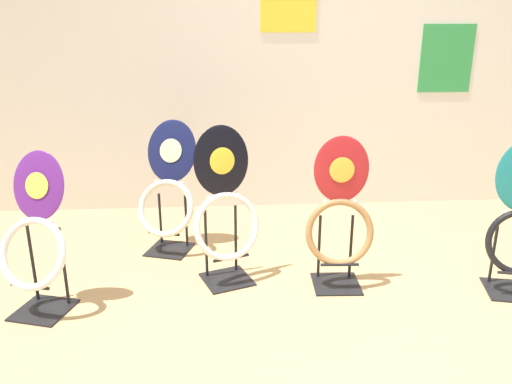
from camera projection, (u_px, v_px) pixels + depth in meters
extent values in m
plane|color=tan|center=(392.00, 350.00, 2.42)|extent=(14.00, 14.00, 0.00)
cube|color=silver|center=(319.00, 52.00, 4.04)|extent=(8.00, 0.06, 2.60)
cube|color=yellow|center=(289.00, 0.00, 3.87)|extent=(0.44, 0.01, 0.48)
cube|color=#2D8E47|center=(447.00, 59.00, 4.10)|extent=(0.44, 0.01, 0.54)
cube|color=black|center=(170.00, 249.00, 3.50)|extent=(0.35, 0.35, 0.01)
cylinder|color=black|center=(160.00, 218.00, 3.55)|extent=(0.02, 0.02, 0.37)
cylinder|color=black|center=(186.00, 221.00, 3.51)|extent=(0.02, 0.02, 0.37)
cylinder|color=black|center=(164.00, 233.00, 3.38)|extent=(0.22, 0.08, 0.02)
torus|color=beige|center=(166.00, 208.00, 3.38)|extent=(0.45, 0.34, 0.37)
ellipsoid|color=#141942|center=(172.00, 151.00, 3.41)|extent=(0.38, 0.26, 0.42)
ellipsoid|color=beige|center=(171.00, 151.00, 3.39)|extent=(0.17, 0.10, 0.16)
sphere|color=silver|center=(156.00, 181.00, 3.43)|extent=(0.02, 0.02, 0.02)
sphere|color=silver|center=(183.00, 183.00, 3.39)|extent=(0.02, 0.02, 0.02)
cube|color=black|center=(44.00, 310.00, 2.75)|extent=(0.35, 0.35, 0.01)
cylinder|color=black|center=(33.00, 263.00, 2.78)|extent=(0.02, 0.02, 0.46)
cylinder|color=black|center=(64.00, 266.00, 2.74)|extent=(0.02, 0.02, 0.46)
cylinder|color=black|center=(30.00, 286.00, 2.62)|extent=(0.22, 0.08, 0.02)
torus|color=silver|center=(32.00, 254.00, 2.62)|extent=(0.43, 0.31, 0.37)
ellipsoid|color=#60237F|center=(39.00, 186.00, 2.63)|extent=(0.33, 0.21, 0.37)
ellipsoid|color=#E5CC4C|center=(37.00, 186.00, 2.62)|extent=(0.14, 0.08, 0.14)
sphere|color=silver|center=(23.00, 219.00, 2.66)|extent=(0.02, 0.02, 0.02)
sphere|color=silver|center=(51.00, 222.00, 2.63)|extent=(0.02, 0.02, 0.02)
cube|color=black|center=(336.00, 284.00, 3.03)|extent=(0.29, 0.29, 0.01)
cylinder|color=black|center=(319.00, 246.00, 3.05)|extent=(0.02, 0.02, 0.41)
cylinder|color=black|center=(351.00, 246.00, 3.06)|extent=(0.02, 0.02, 0.41)
cylinder|color=black|center=(340.00, 265.00, 2.91)|extent=(0.22, 0.03, 0.02)
torus|color=#9E7042|center=(340.00, 233.00, 2.91)|extent=(0.41, 0.15, 0.40)
ellipsoid|color=#AD1E23|center=(341.00, 169.00, 2.83)|extent=(0.32, 0.06, 0.39)
ellipsoid|color=yellow|center=(342.00, 170.00, 2.82)|extent=(0.14, 0.02, 0.15)
sphere|color=silver|center=(325.00, 202.00, 2.89)|extent=(0.02, 0.02, 0.02)
sphere|color=silver|center=(355.00, 202.00, 2.89)|extent=(0.02, 0.02, 0.02)
cube|color=black|center=(227.00, 279.00, 3.09)|extent=(0.36, 0.36, 0.01)
cylinder|color=black|center=(206.00, 243.00, 3.06)|extent=(0.02, 0.02, 0.44)
cylinder|color=black|center=(236.00, 238.00, 3.14)|extent=(0.02, 0.02, 0.44)
cylinder|color=black|center=(231.00, 258.00, 2.97)|extent=(0.22, 0.09, 0.02)
torus|color=silver|center=(227.00, 227.00, 2.96)|extent=(0.44, 0.29, 0.41)
ellipsoid|color=black|center=(221.00, 161.00, 2.90)|extent=(0.34, 0.18, 0.42)
ellipsoid|color=yellow|center=(222.00, 161.00, 2.89)|extent=(0.15, 0.07, 0.16)
sphere|color=silver|center=(208.00, 197.00, 2.91)|extent=(0.02, 0.02, 0.02)
sphere|color=silver|center=(238.00, 193.00, 2.98)|extent=(0.02, 0.02, 0.02)
cube|color=black|center=(510.00, 291.00, 2.96)|extent=(0.34, 0.34, 0.01)
cylinder|color=black|center=(493.00, 254.00, 3.00)|extent=(0.02, 0.02, 0.37)
sphere|color=silver|center=(505.00, 212.00, 2.83)|extent=(0.02, 0.02, 0.02)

